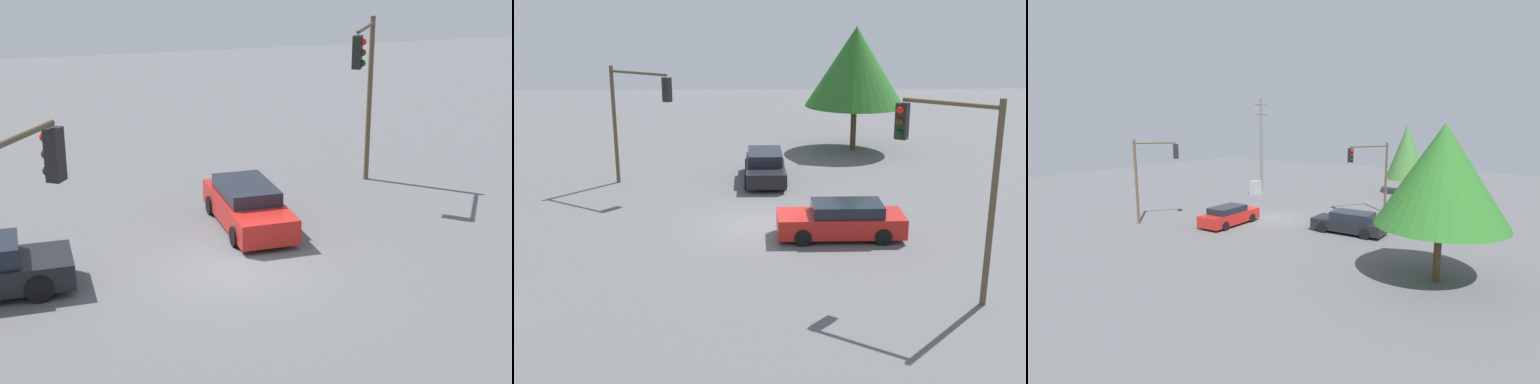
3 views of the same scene
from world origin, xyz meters
TOP-DOWN VIEW (x-y plane):
  - ground_plane at (0.00, 0.00)m, footprint 80.00×80.00m
  - sedan_red at (-3.10, 1.27)m, footprint 4.62×1.88m
  - traffic_signal_main at (-5.47, 6.17)m, footprint 2.57×1.89m
  - traffic_signal_cross at (5.37, -5.71)m, footprint 3.05×2.12m

SIDE VIEW (x-z plane):
  - ground_plane at x=0.00m, z-range 0.00..0.00m
  - sedan_red at x=-3.10m, z-range -0.02..1.31m
  - traffic_signal_cross at x=5.37m, z-range 1.03..6.56m
  - traffic_signal_main at x=-5.47m, z-range 1.05..6.96m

